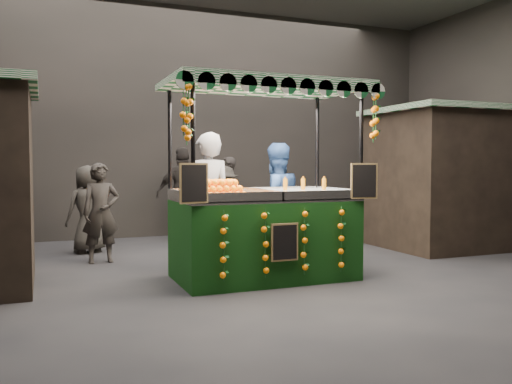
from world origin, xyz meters
name	(u,v)px	position (x,y,z in m)	size (l,w,h in m)	color
ground	(274,280)	(0.00, 0.00, 0.00)	(12.00, 12.00, 0.00)	black
market_hall	(275,25)	(0.00, 0.00, 3.38)	(12.10, 10.10, 5.05)	black
neighbour_stall_right	(455,178)	(4.40, 1.50, 1.31)	(3.00, 2.20, 2.60)	black
juice_stall	(265,218)	(-0.07, 0.15, 0.83)	(2.75, 1.62, 2.66)	black
vendor_grey	(207,201)	(-0.59, 1.15, 1.02)	(0.74, 0.49, 2.03)	slate
vendor_blue	(276,203)	(0.57, 1.25, 0.95)	(0.98, 0.80, 1.90)	navy
shopper_0	(101,213)	(-2.02, 2.22, 0.79)	(0.60, 0.42, 1.58)	black
shopper_1	(387,193)	(3.82, 2.85, 0.96)	(1.18, 1.11, 1.92)	#2A2322
shopper_2	(184,194)	(-0.21, 4.11, 0.96)	(1.12, 0.47, 1.91)	black
shopper_3	(223,207)	(0.22, 2.89, 0.77)	(0.94, 1.14, 1.54)	black
shopper_4	(88,209)	(-2.14, 3.30, 0.77)	(0.88, 0.72, 1.55)	#2B2723
shopper_5	(417,198)	(4.05, 2.17, 0.88)	(1.16, 1.70, 1.76)	black
shopper_6	(227,197)	(0.83, 4.42, 0.86)	(0.50, 0.68, 1.72)	black
shopper_7	(373,198)	(3.67, 3.13, 0.84)	(0.96, 0.84, 1.67)	black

